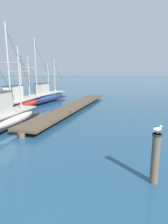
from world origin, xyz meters
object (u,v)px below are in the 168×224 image
(mooring_piling, at_px, (155,158))
(fishing_boat_1, at_px, (47,96))
(fishing_boat_0, at_px, (20,103))
(perched_seagull, at_px, (158,129))
(fishing_boat_2, at_px, (9,116))

(mooring_piling, bearing_deg, fishing_boat_1, 127.29)
(fishing_boat_0, distance_m, fishing_boat_1, 5.50)
(fishing_boat_0, distance_m, mooring_piling, 14.93)
(fishing_boat_1, relative_size, perched_seagull, 24.49)
(perched_seagull, bearing_deg, fishing_boat_2, 153.24)
(fishing_boat_0, relative_size, fishing_boat_2, 1.14)
(fishing_boat_1, xyz_separation_m, mooring_piling, (11.43, -15.01, 0.17))
(fishing_boat_2, relative_size, perched_seagull, 20.88)
(fishing_boat_0, height_order, perched_seagull, fishing_boat_0)
(fishing_boat_1, bearing_deg, fishing_boat_2, -76.55)
(fishing_boat_1, relative_size, fishing_boat_2, 1.17)
(fishing_boat_0, xyz_separation_m, perched_seagull, (11.50, -9.52, 1.12))
(fishing_boat_0, height_order, mooring_piling, fishing_boat_0)
(fishing_boat_2, xyz_separation_m, mooring_piling, (8.92, -4.49, 0.18))
(fishing_boat_1, distance_m, perched_seagull, 18.91)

